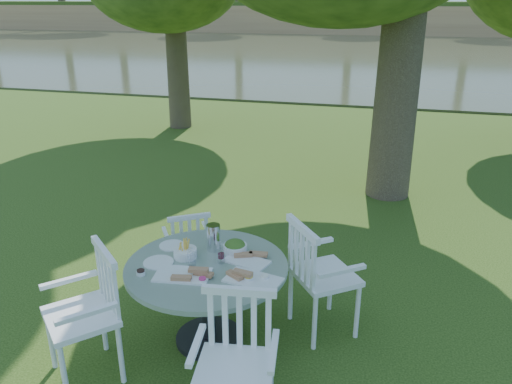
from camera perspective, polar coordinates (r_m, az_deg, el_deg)
ground at (r=5.26m, az=-0.58°, el=-9.44°), size 140.00×140.00×0.00m
table at (r=4.08m, az=-5.59°, el=-10.10°), size 1.29×1.29×0.72m
chair_ne at (r=4.18m, az=6.66°, el=-8.82°), size 0.69×0.70×1.01m
chair_nw at (r=4.90m, az=-7.70°, el=-5.79°), size 0.55×0.54×0.80m
chair_sw at (r=3.93m, az=-18.10°, el=-12.07°), size 0.70×0.70×1.01m
chair_se at (r=3.37m, az=-2.17°, el=-17.71°), size 0.55×0.52×0.96m
tableware at (r=4.04m, az=-5.18°, el=-7.24°), size 1.15×0.72×0.23m
river at (r=27.51m, az=12.91°, el=15.06°), size 100.00×28.00×0.12m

